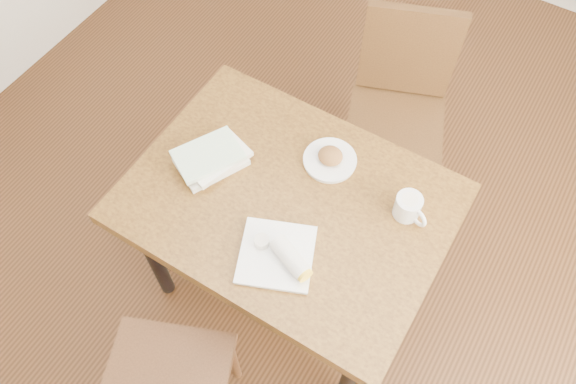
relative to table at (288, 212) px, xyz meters
The scene contains 7 objects.
ground 0.67m from the table, ahead, with size 4.00×5.00×0.01m, color #472814.
table is the anchor object (origin of this frame).
chair_far 0.81m from the table, 83.50° to the left, with size 0.54×0.54×0.95m.
plate_scone 0.25m from the table, 77.77° to the left, with size 0.20×0.20×0.06m.
coffee_mug 0.43m from the table, 23.34° to the left, with size 0.13×0.09×0.09m.
plate_burrito 0.25m from the table, 64.50° to the right, with size 0.31×0.31×0.08m.
book_stack 0.34m from the table, behind, with size 0.26×0.29×0.06m.
Camera 1 is at (0.52, -0.85, 2.44)m, focal length 35.00 mm.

